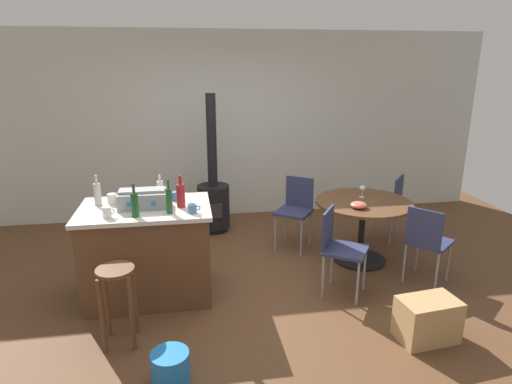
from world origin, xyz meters
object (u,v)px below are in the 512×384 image
(folding_chair_left, at_px, (296,207))
(serving_bowl, at_px, (359,205))
(kitchen_island, at_px, (148,251))
(bottle_3, at_px, (181,195))
(cup_1, at_px, (107,212))
(dining_table, at_px, (363,215))
(toolbox, at_px, (142,199))
(bottle_2, at_px, (160,188))
(plastic_bucket, at_px, (170,367))
(folding_chair_near, at_px, (427,239))
(bottle_4, at_px, (135,204))
(cup_2, at_px, (175,196))
(folding_chair_right, at_px, (339,245))
(wooden_stool, at_px, (117,291))
(bottle_0, at_px, (169,200))
(wood_stove, at_px, (213,198))
(folding_chair_far, at_px, (388,202))
(cup_3, at_px, (192,209))
(bottle_1, at_px, (97,194))
(wine_glass, at_px, (363,189))
(cardboard_box, at_px, (427,320))

(folding_chair_left, relative_size, serving_bowl, 4.88)
(kitchen_island, relative_size, folding_chair_left, 1.41)
(bottle_3, height_order, cup_1, bottle_3)
(dining_table, bearing_deg, folding_chair_left, 140.13)
(bottle_3, bearing_deg, cup_1, -164.11)
(toolbox, relative_size, cup_1, 3.98)
(bottle_2, distance_m, plastic_bucket, 1.86)
(folding_chair_near, distance_m, folding_chair_left, 1.61)
(bottle_4, height_order, cup_2, bottle_4)
(toolbox, bearing_deg, folding_chair_right, -8.23)
(folding_chair_left, bearing_deg, bottle_3, -144.12)
(wooden_stool, xyz_separation_m, bottle_0, (0.43, 0.55, 0.57))
(wood_stove, bearing_deg, dining_table, -37.31)
(kitchen_island, distance_m, bottle_2, 0.65)
(cup_2, xyz_separation_m, serving_bowl, (1.95, 0.02, -0.20))
(folding_chair_near, height_order, cup_2, cup_2)
(folding_chair_far, relative_size, bottle_0, 2.71)
(toolbox, height_order, cup_3, toolbox)
(bottle_1, xyz_separation_m, plastic_bucket, (0.67, -1.45, -0.93))
(folding_chair_near, xyz_separation_m, toolbox, (-2.84, 0.25, 0.51))
(bottle_1, distance_m, cup_3, 0.97)
(bottle_3, bearing_deg, wood_stove, 76.52)
(bottle_3, relative_size, serving_bowl, 1.73)
(wooden_stool, xyz_separation_m, folding_chair_right, (2.05, 0.50, 0.04))
(dining_table, bearing_deg, bottle_0, -163.88)
(bottle_2, relative_size, wine_glass, 1.61)
(wooden_stool, distance_m, dining_table, 2.83)
(kitchen_island, height_order, folding_chair_left, kitchen_island)
(folding_chair_far, distance_m, wine_glass, 0.78)
(folding_chair_far, bearing_deg, bottle_3, -158.55)
(dining_table, relative_size, folding_chair_far, 1.27)
(cup_2, bearing_deg, cardboard_box, -32.15)
(plastic_bucket, bearing_deg, toolbox, 100.45)
(cup_3, bearing_deg, bottle_3, 118.62)
(kitchen_island, xyz_separation_m, bottle_3, (0.35, -0.06, 0.58))
(folding_chair_far, xyz_separation_m, wine_glass, (-0.55, -0.43, 0.33))
(serving_bowl, height_order, plastic_bucket, serving_bowl)
(bottle_2, bearing_deg, folding_chair_right, -18.46)
(folding_chair_left, bearing_deg, kitchen_island, -151.44)
(cardboard_box, bearing_deg, bottle_4, 160.11)
(kitchen_island, relative_size, bottle_3, 3.98)
(cup_3, distance_m, serving_bowl, 1.85)
(folding_chair_far, distance_m, bottle_3, 2.88)
(kitchen_island, bearing_deg, folding_chair_left, 28.56)
(wooden_stool, xyz_separation_m, folding_chair_near, (3.01, 0.52, 0.03))
(wine_glass, bearing_deg, bottle_2, -174.16)
(cup_1, bearing_deg, folding_chair_left, 30.27)
(folding_chair_left, xyz_separation_m, toolbox, (-1.75, -0.94, 0.49))
(cardboard_box, xyz_separation_m, plastic_bucket, (-2.12, -0.18, -0.06))
(folding_chair_right, distance_m, bottle_2, 1.89)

